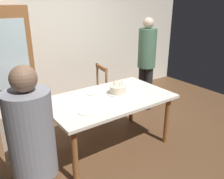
% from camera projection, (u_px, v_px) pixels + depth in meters
% --- Properties ---
extents(ground, '(6.40, 6.40, 0.00)m').
position_uv_depth(ground, '(109.00, 145.00, 3.38)').
color(ground, brown).
extents(back_wall, '(6.40, 0.10, 2.60)m').
position_uv_depth(back_wall, '(52.00, 39.00, 4.33)').
color(back_wall, silver).
rests_on(back_wall, ground).
extents(dining_table, '(1.66, 0.99, 0.75)m').
position_uv_depth(dining_table, '(109.00, 103.00, 3.14)').
color(dining_table, silver).
rests_on(dining_table, ground).
extents(birthday_cake, '(0.28, 0.28, 0.18)m').
position_uv_depth(birthday_cake, '(118.00, 90.00, 3.21)').
color(birthday_cake, silver).
rests_on(birthday_cake, dining_table).
extents(plate_near_celebrant, '(0.22, 0.22, 0.01)m').
position_uv_depth(plate_near_celebrant, '(87.00, 112.00, 2.69)').
color(plate_near_celebrant, silver).
rests_on(plate_near_celebrant, dining_table).
extents(plate_far_side, '(0.22, 0.22, 0.01)m').
position_uv_depth(plate_far_side, '(95.00, 93.00, 3.24)').
color(plate_far_side, silver).
rests_on(plate_far_side, dining_table).
extents(fork_near_celebrant, '(0.18, 0.03, 0.01)m').
position_uv_depth(fork_near_celebrant, '(75.00, 116.00, 2.60)').
color(fork_near_celebrant, silver).
rests_on(fork_near_celebrant, dining_table).
extents(fork_far_side, '(0.18, 0.03, 0.01)m').
position_uv_depth(fork_far_side, '(84.00, 96.00, 3.15)').
color(fork_far_side, silver).
rests_on(fork_far_side, dining_table).
extents(chair_spindle_back, '(0.50, 0.50, 0.95)m').
position_uv_depth(chair_spindle_back, '(93.00, 95.00, 3.96)').
color(chair_spindle_back, tan).
rests_on(chair_spindle_back, ground).
extents(chair_upholstered, '(0.50, 0.50, 0.95)m').
position_uv_depth(chair_upholstered, '(18.00, 143.00, 2.50)').
color(chair_upholstered, tan).
rests_on(chair_upholstered, ground).
extents(person_celebrant, '(0.32, 0.32, 1.59)m').
position_uv_depth(person_celebrant, '(34.00, 157.00, 1.69)').
color(person_celebrant, '#262328').
rests_on(person_celebrant, ground).
extents(person_guest, '(0.32, 0.32, 1.70)m').
position_uv_depth(person_guest, '(147.00, 59.00, 4.23)').
color(person_guest, '#262328').
rests_on(person_guest, ground).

